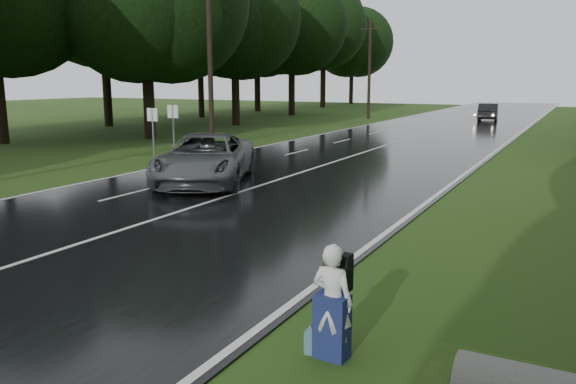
# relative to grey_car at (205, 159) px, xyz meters

# --- Properties ---
(road) EXTENTS (12.00, 140.00, 0.04)m
(road) POSITION_rel_grey_car_xyz_m (1.99, 9.19, -0.88)
(road) COLOR black
(road) RESTS_ON ground
(lane_center) EXTENTS (0.12, 140.00, 0.01)m
(lane_center) POSITION_rel_grey_car_xyz_m (1.99, 9.19, -0.85)
(lane_center) COLOR silver
(lane_center) RESTS_ON road
(grey_car) EXTENTS (5.16, 6.81, 1.72)m
(grey_car) POSITION_rel_grey_car_xyz_m (0.00, 0.00, 0.00)
(grey_car) COLOR #4F5355
(grey_car) RESTS_ON road
(far_car) EXTENTS (2.11, 4.72, 1.50)m
(far_car) POSITION_rel_grey_car_xyz_m (3.93, 36.99, -0.11)
(far_car) COLOR black
(far_car) RESTS_ON road
(hitchhiker) EXTENTS (0.60, 0.55, 1.58)m
(hitchhiker) POSITION_rel_grey_car_xyz_m (9.07, -9.74, -0.17)
(hitchhiker) COLOR silver
(hitchhiker) RESTS_ON ground
(suitcase) EXTENTS (0.17, 0.47, 0.32)m
(suitcase) POSITION_rel_grey_car_xyz_m (8.75, -9.63, -0.74)
(suitcase) COLOR #456E87
(suitcase) RESTS_ON ground
(utility_pole_mid) EXTENTS (1.80, 0.28, 9.73)m
(utility_pole_mid) POSITION_rel_grey_car_xyz_m (-6.51, 9.67, -0.90)
(utility_pole_mid) COLOR black
(utility_pole_mid) RESTS_ON ground
(utility_pole_far) EXTENTS (1.80, 0.28, 9.07)m
(utility_pole_far) POSITION_rel_grey_car_xyz_m (-6.51, 34.97, -0.90)
(utility_pole_far) COLOR black
(utility_pole_far) RESTS_ON ground
(road_sign_a) EXTENTS (0.58, 0.10, 2.40)m
(road_sign_a) POSITION_rel_grey_car_xyz_m (-5.21, 3.35, -0.90)
(road_sign_a) COLOR white
(road_sign_a) RESTS_ON ground
(road_sign_b) EXTENTS (0.59, 0.10, 2.48)m
(road_sign_b) POSITION_rel_grey_car_xyz_m (-5.21, 4.77, -0.90)
(road_sign_b) COLOR white
(road_sign_b) RESTS_ON ground
(tree_left_d) EXTENTS (8.81, 8.81, 13.76)m
(tree_left_d) POSITION_rel_grey_car_xyz_m (-12.25, 11.20, -0.90)
(tree_left_d) COLOR black
(tree_left_d) RESTS_ON ground
(tree_left_e) EXTENTS (9.11, 9.11, 14.24)m
(tree_left_e) POSITION_rel_grey_car_xyz_m (-13.36, 22.75, -0.90)
(tree_left_e) COLOR black
(tree_left_e) RESTS_ON ground
(tree_left_f) EXTENTS (9.98, 9.98, 15.59)m
(tree_left_f) POSITION_rel_grey_car_xyz_m (-15.31, 36.33, -0.90)
(tree_left_f) COLOR black
(tree_left_f) RESTS_ON ground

